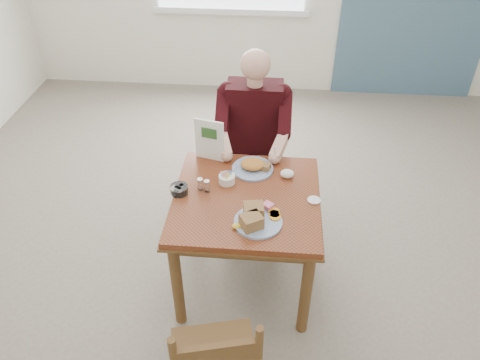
# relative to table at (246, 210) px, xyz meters

# --- Properties ---
(floor) EXTENTS (6.00, 6.00, 0.00)m
(floor) POSITION_rel_table_xyz_m (0.00, 0.00, -0.64)
(floor) COLOR #686054
(floor) RESTS_ON ground
(lemon_wedge) EXTENTS (0.06, 0.05, 0.03)m
(lemon_wedge) POSITION_rel_table_xyz_m (-0.03, -0.29, 0.13)
(lemon_wedge) COLOR yellow
(lemon_wedge) RESTS_ON table
(napkin) EXTENTS (0.11, 0.10, 0.06)m
(napkin) POSITION_rel_table_xyz_m (0.25, 0.22, 0.14)
(napkin) COLOR white
(napkin) RESTS_ON table
(metal_dish) EXTENTS (0.09, 0.09, 0.01)m
(metal_dish) POSITION_rel_table_xyz_m (0.41, -0.01, 0.12)
(metal_dish) COLOR silver
(metal_dish) RESTS_ON table
(table) EXTENTS (0.92, 0.92, 0.75)m
(table) POSITION_rel_table_xyz_m (0.00, 0.00, 0.00)
(table) COLOR brown
(table) RESTS_ON ground
(chair_far) EXTENTS (0.42, 0.42, 0.95)m
(chair_far) POSITION_rel_table_xyz_m (0.00, 0.80, -0.16)
(chair_far) COLOR brown
(chair_far) RESTS_ON ground
(diner) EXTENTS (0.53, 0.56, 1.39)m
(diner) POSITION_rel_table_xyz_m (0.00, 0.71, 0.17)
(diner) COLOR tan
(diner) RESTS_ON chair_far
(near_plate) EXTENTS (0.37, 0.37, 0.09)m
(near_plate) POSITION_rel_table_xyz_m (0.07, -0.23, 0.15)
(near_plate) COLOR white
(near_plate) RESTS_ON table
(far_plate) EXTENTS (0.35, 0.35, 0.07)m
(far_plate) POSITION_rel_table_xyz_m (0.03, 0.28, 0.14)
(far_plate) COLOR white
(far_plate) RESTS_ON table
(caddy) EXTENTS (0.14, 0.14, 0.08)m
(caddy) POSITION_rel_table_xyz_m (-0.13, 0.13, 0.14)
(caddy) COLOR white
(caddy) RESTS_ON table
(shakers) EXTENTS (0.09, 0.06, 0.08)m
(shakers) POSITION_rel_table_xyz_m (-0.27, 0.04, 0.15)
(shakers) COLOR white
(shakers) RESTS_ON table
(creamer) EXTENTS (0.14, 0.14, 0.05)m
(creamer) POSITION_rel_table_xyz_m (-0.42, 0.00, 0.14)
(creamer) COLOR white
(creamer) RESTS_ON table
(menu) EXTENTS (0.20, 0.06, 0.30)m
(menu) POSITION_rel_table_xyz_m (-0.28, 0.39, 0.26)
(menu) COLOR white
(menu) RESTS_ON table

